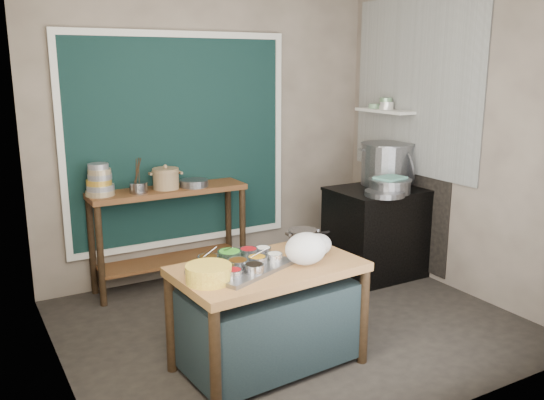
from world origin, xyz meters
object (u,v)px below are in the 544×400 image
utensil_cup (138,188)px  steamer (390,186)px  stove_block (378,233)px  stock_pot (387,164)px  prep_table (268,316)px  saucepan (302,237)px  yellow_basin (209,274)px  ceramic_crock (166,180)px  condiment_tray (242,267)px  back_counter (170,237)px

utensil_cup → steamer: 2.32m
stove_block → stock_pot: bearing=34.1°
prep_table → steamer: (1.80, 0.86, 0.57)m
prep_table → stove_block: bearing=25.8°
stove_block → saucepan: size_ratio=4.13×
prep_table → stove_block: (1.84, 1.05, 0.05)m
yellow_basin → saucepan: (0.90, 0.34, 0.00)m
prep_table → stove_block: size_ratio=1.39×
ceramic_crock → saucepan: bearing=-71.1°
yellow_basin → stove_block: bearing=26.2°
steamer → yellow_basin: bearing=-157.4°
yellow_basin → ceramic_crock: bearing=78.1°
ceramic_crock → steamer: 2.09m
stove_block → saucepan: 1.66m
condiment_tray → back_counter: bearing=85.9°
stove_block → utensil_cup: 2.36m
yellow_basin → ceramic_crock: ceramic_crock is taller
utensil_cup → steamer: bearing=-22.0°
back_counter → ceramic_crock: size_ratio=5.72×
back_counter → condiment_tray: 1.79m
back_counter → stock_pot: 2.25m
prep_table → stock_pot: stock_pot is taller
back_counter → steamer: bearing=-26.4°
yellow_basin → utensil_cup: (0.12, 1.81, 0.19)m
condiment_tray → steamer: bearing=22.8°
prep_table → stove_block: 2.12m
yellow_basin → saucepan: bearing=20.7°
prep_table → back_counter: 1.79m
prep_table → steamer: size_ratio=3.03×
utensil_cup → stock_pot: bearing=-13.1°
stock_pot → condiment_tray: bearing=-152.5°
prep_table → stock_pot: bearing=26.2°
saucepan → stock_pot: 1.85m
prep_table → back_counter: (-0.06, 1.78, 0.10)m
saucepan → ceramic_crock: bearing=110.0°
stove_block → prep_table: bearing=-150.2°
utensil_cup → steamer: size_ratio=0.39×
saucepan → prep_table: bearing=-148.5°
saucepan → utensil_cup: size_ratio=1.36×
ceramic_crock → steamer: (1.88, -0.91, -0.09)m
utensil_cup → back_counter: bearing=11.3°
back_counter → steamer: steamer is taller
prep_table → back_counter: back_counter is taller
stock_pot → saucepan: bearing=-149.9°
back_counter → yellow_basin: size_ratio=5.04×
prep_table → yellow_basin: yellow_basin is taller
prep_table → utensil_cup: size_ratio=7.81×
stock_pot → ceramic_crock: bearing=164.3°
stove_block → stock_pot: stock_pot is taller
prep_table → condiment_tray: bearing=169.2°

